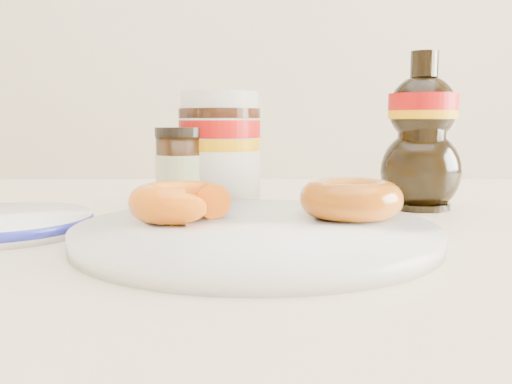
{
  "coord_description": "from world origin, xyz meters",
  "views": [
    {
      "loc": [
        -0.06,
        -0.41,
        0.85
      ],
      "look_at": [
        -0.06,
        0.1,
        0.79
      ],
      "focal_mm": 40.0,
      "sensor_mm": 36.0,
      "label": 1
    }
  ],
  "objects_px": {
    "donut_whole": "(351,199)",
    "dark_jar": "(182,170)",
    "dining_table": "(316,318)",
    "blue_rim_saucer": "(1,223)",
    "plate": "(256,233)",
    "syrup_bottle": "(422,131)",
    "nutella_jar": "(220,145)",
    "donut_bitten": "(180,202)"
  },
  "relations": [
    {
      "from": "plate",
      "to": "donut_whole",
      "type": "distance_m",
      "value": 0.09
    },
    {
      "from": "donut_whole",
      "to": "blue_rim_saucer",
      "type": "height_order",
      "value": "donut_whole"
    },
    {
      "from": "dining_table",
      "to": "plate",
      "type": "height_order",
      "value": "plate"
    },
    {
      "from": "dining_table",
      "to": "plate",
      "type": "relative_size",
      "value": 4.77
    },
    {
      "from": "plate",
      "to": "dark_jar",
      "type": "xyz_separation_m",
      "value": [
        -0.08,
        0.17,
        0.04
      ]
    },
    {
      "from": "dining_table",
      "to": "nutella_jar",
      "type": "distance_m",
      "value": 0.23
    },
    {
      "from": "syrup_bottle",
      "to": "blue_rim_saucer",
      "type": "height_order",
      "value": "syrup_bottle"
    },
    {
      "from": "nutella_jar",
      "to": "dark_jar",
      "type": "relative_size",
      "value": 1.43
    },
    {
      "from": "syrup_bottle",
      "to": "donut_whole",
      "type": "bearing_deg",
      "value": -125.87
    },
    {
      "from": "plate",
      "to": "donut_bitten",
      "type": "xyz_separation_m",
      "value": [
        -0.06,
        0.03,
        0.02
      ]
    },
    {
      "from": "blue_rim_saucer",
      "to": "donut_whole",
      "type": "bearing_deg",
      "value": -0.85
    },
    {
      "from": "dining_table",
      "to": "donut_whole",
      "type": "relative_size",
      "value": 15.59
    },
    {
      "from": "donut_whole",
      "to": "plate",
      "type": "bearing_deg",
      "value": -155.14
    },
    {
      "from": "plate",
      "to": "blue_rim_saucer",
      "type": "distance_m",
      "value": 0.23
    },
    {
      "from": "donut_whole",
      "to": "dark_jar",
      "type": "relative_size",
      "value": 0.99
    },
    {
      "from": "donut_bitten",
      "to": "dark_jar",
      "type": "relative_size",
      "value": 0.95
    },
    {
      "from": "blue_rim_saucer",
      "to": "dark_jar",
      "type": "bearing_deg",
      "value": 41.21
    },
    {
      "from": "dining_table",
      "to": "dark_jar",
      "type": "relative_size",
      "value": 15.39
    },
    {
      "from": "nutella_jar",
      "to": "dark_jar",
      "type": "bearing_deg",
      "value": -149.64
    },
    {
      "from": "syrup_bottle",
      "to": "nutella_jar",
      "type": "bearing_deg",
      "value": 176.18
    },
    {
      "from": "nutella_jar",
      "to": "syrup_bottle",
      "type": "height_order",
      "value": "syrup_bottle"
    },
    {
      "from": "dining_table",
      "to": "syrup_bottle",
      "type": "height_order",
      "value": "syrup_bottle"
    },
    {
      "from": "dining_table",
      "to": "donut_whole",
      "type": "bearing_deg",
      "value": -31.23
    },
    {
      "from": "donut_bitten",
      "to": "dark_jar",
      "type": "bearing_deg",
      "value": 91.65
    },
    {
      "from": "nutella_jar",
      "to": "blue_rim_saucer",
      "type": "xyz_separation_m",
      "value": [
        -0.18,
        -0.15,
        -0.06
      ]
    },
    {
      "from": "dining_table",
      "to": "syrup_bottle",
      "type": "xyz_separation_m",
      "value": [
        0.13,
        0.12,
        0.17
      ]
    },
    {
      "from": "donut_whole",
      "to": "dark_jar",
      "type": "height_order",
      "value": "dark_jar"
    },
    {
      "from": "dining_table",
      "to": "blue_rim_saucer",
      "type": "bearing_deg",
      "value": -177.55
    },
    {
      "from": "dining_table",
      "to": "donut_whole",
      "type": "height_order",
      "value": "donut_whole"
    },
    {
      "from": "donut_whole",
      "to": "dark_jar",
      "type": "xyz_separation_m",
      "value": [
        -0.16,
        0.13,
        0.01
      ]
    },
    {
      "from": "plate",
      "to": "blue_rim_saucer",
      "type": "height_order",
      "value": "blue_rim_saucer"
    },
    {
      "from": "blue_rim_saucer",
      "to": "nutella_jar",
      "type": "bearing_deg",
      "value": 39.08
    },
    {
      "from": "nutella_jar",
      "to": "blue_rim_saucer",
      "type": "bearing_deg",
      "value": -140.92
    },
    {
      "from": "donut_whole",
      "to": "syrup_bottle",
      "type": "bearing_deg",
      "value": 54.13
    },
    {
      "from": "plate",
      "to": "donut_bitten",
      "type": "height_order",
      "value": "donut_bitten"
    },
    {
      "from": "syrup_bottle",
      "to": "dark_jar",
      "type": "relative_size",
      "value": 1.9
    },
    {
      "from": "dining_table",
      "to": "dark_jar",
      "type": "bearing_deg",
      "value": 140.07
    },
    {
      "from": "plate",
      "to": "donut_bitten",
      "type": "relative_size",
      "value": 3.39
    },
    {
      "from": "dark_jar",
      "to": "plate",
      "type": "bearing_deg",
      "value": -64.43
    },
    {
      "from": "dining_table",
      "to": "nutella_jar",
      "type": "relative_size",
      "value": 10.76
    },
    {
      "from": "syrup_bottle",
      "to": "blue_rim_saucer",
      "type": "relative_size",
      "value": 1.09
    },
    {
      "from": "plate",
      "to": "donut_bitten",
      "type": "distance_m",
      "value": 0.07
    }
  ]
}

